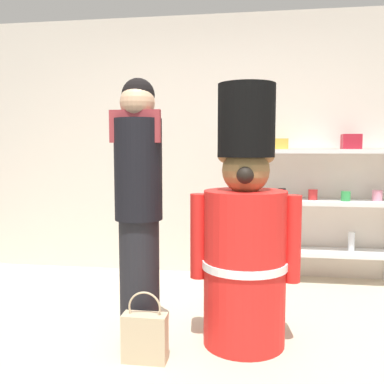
# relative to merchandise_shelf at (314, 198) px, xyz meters

# --- Properties ---
(ground_plane) EXTENTS (6.40, 6.40, 0.00)m
(ground_plane) POSITION_rel_merchandise_shelf_xyz_m (-0.91, -1.98, -0.81)
(ground_plane) COLOR beige
(back_wall) EXTENTS (6.40, 0.12, 2.60)m
(back_wall) POSITION_rel_merchandise_shelf_xyz_m (-0.91, 0.22, 0.49)
(back_wall) COLOR silver
(back_wall) RESTS_ON ground_plane
(merchandise_shelf) EXTENTS (1.51, 0.35, 1.61)m
(merchandise_shelf) POSITION_rel_merchandise_shelf_xyz_m (0.00, 0.00, 0.00)
(merchandise_shelf) COLOR white
(merchandise_shelf) RESTS_ON ground_plane
(teddy_bear_guard) EXTENTS (0.71, 0.55, 1.68)m
(teddy_bear_guard) POSITION_rel_merchandise_shelf_xyz_m (-0.61, -1.44, -0.11)
(teddy_bear_guard) COLOR red
(teddy_bear_guard) RESTS_ON ground_plane
(person_shopper) EXTENTS (0.32, 0.30, 1.72)m
(person_shopper) POSITION_rel_merchandise_shelf_xyz_m (-1.29, -1.54, 0.10)
(person_shopper) COLOR black
(person_shopper) RESTS_ON ground_plane
(shopping_bag) EXTENTS (0.27, 0.11, 0.43)m
(shopping_bag) POSITION_rel_merchandise_shelf_xyz_m (-1.19, -1.77, -0.66)
(shopping_bag) COLOR #C1AD89
(shopping_bag) RESTS_ON ground_plane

